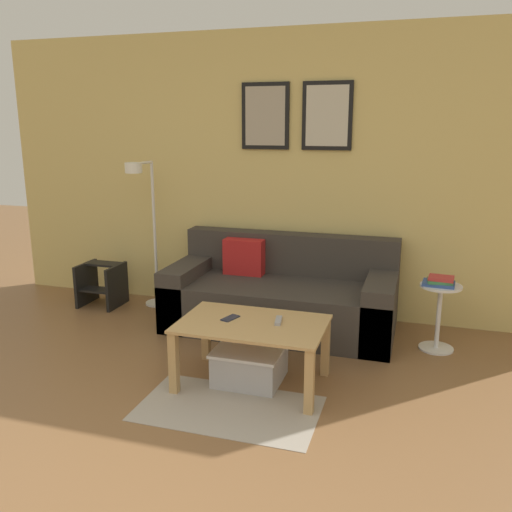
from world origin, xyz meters
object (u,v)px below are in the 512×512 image
Objects in this scene: storage_bin at (250,364)px; floor_lamp at (146,221)px; book_stack at (440,281)px; remote_control at (278,321)px; step_stool at (101,283)px; coffee_table at (252,333)px; side_table at (439,311)px; cell_phone at (230,318)px; couch at (281,297)px.

floor_lamp is (-1.38, 1.14, 0.74)m from storage_bin.
book_stack is (1.23, 0.93, 0.44)m from storage_bin.
floor_lamp is at bearing 134.70° from remote_control.
coffee_table is at bearing -30.97° from step_stool.
remote_control is at bearing -138.74° from book_stack.
floor_lamp is 5.64× the size of book_stack.
remote_control is (-1.05, -0.93, 0.14)m from side_table.
remote_control is (1.57, -1.11, -0.41)m from floor_lamp.
coffee_table is 2.38× the size of step_stool.
cell_phone reaches higher than step_stool.
couch is 1.31m from side_table.
couch reaches higher than cell_phone.
storage_bin is at bearing -39.48° from floor_lamp.
book_stack reaches higher than step_stool.
book_stack is at bearing 38.94° from coffee_table.
floor_lamp is 3.41× the size of step_stool.
couch is 1.07m from storage_bin.
book_stack is (1.20, 0.97, 0.19)m from coffee_table.
side_table reaches higher than remote_control.
couch reaches higher than coffee_table.
coffee_table is at bearing -53.75° from storage_bin.
side_table reaches higher than cell_phone.
floor_lamp is 1.97m from remote_control.
coffee_table is 2.24m from step_stool.
side_table is at bearing -2.91° from step_stool.
couch is at bearing 174.31° from book_stack.
coffee_table is (0.09, -1.10, 0.09)m from couch.
cell_phone is (-0.17, 0.03, 0.08)m from coffee_table.
step_stool is at bearing 176.76° from book_stack.
couch is 1.11m from coffee_table.
book_stack is (-0.01, -0.02, 0.25)m from side_table.
floor_lamp is 2.64m from book_stack.
cell_phone is at bearing 175.94° from remote_control.
remote_control is at bearing 24.38° from cell_phone.
coffee_table is 3.93× the size of book_stack.
storage_bin is 3.10× the size of remote_control.
step_stool reaches higher than storage_bin.
step_stool is at bearing 178.49° from couch.
book_stack is at bearing 53.06° from cell_phone.
couch reaches higher than book_stack.
floor_lamp is 2.69m from side_table.
couch is 1.83m from step_stool.
step_stool is at bearing 177.09° from side_table.
floor_lamp is at bearing 140.14° from coffee_table.
couch is 3.65× the size of side_table.
book_stack is at bearing 31.26° from remote_control.
floor_lamp is at bearing 176.71° from couch.
book_stack is 1.79× the size of cell_phone.
floor_lamp reaches higher than storage_bin.
book_stack is 1.67× the size of remote_control.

